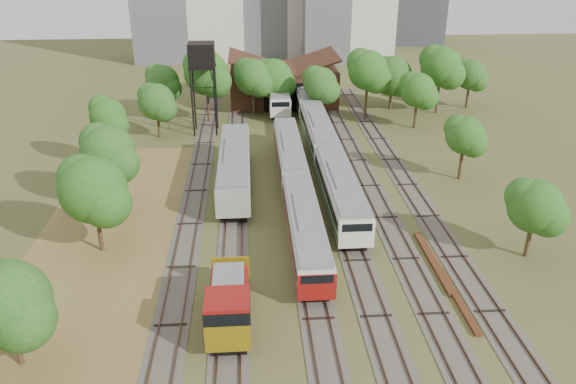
{
  "coord_description": "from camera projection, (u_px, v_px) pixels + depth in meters",
  "views": [
    {
      "loc": [
        -6.27,
        -27.72,
        23.85
      ],
      "look_at": [
        -3.0,
        18.68,
        2.5
      ],
      "focal_mm": 35.0,
      "sensor_mm": 36.0,
      "label": 1
    }
  ],
  "objects": [
    {
      "name": "railcar_rear",
      "position": [
        278.0,
        95.0,
        84.59
      ],
      "size": [
        2.95,
        16.08,
        3.65
      ],
      "color": "black",
      "rests_on": "ground"
    },
    {
      "name": "water_tower",
      "position": [
        202.0,
        57.0,
        70.53
      ],
      "size": [
        3.37,
        3.37,
        11.66
      ],
      "color": "black",
      "rests_on": "ground"
    },
    {
      "name": "maintenance_shed",
      "position": [
        283.0,
        84.0,
        86.77
      ],
      "size": [
        16.45,
        11.55,
        7.58
      ],
      "color": "#3C2316",
      "rests_on": "ground"
    },
    {
      "name": "shunter_locomotive",
      "position": [
        229.0,
        307.0,
        36.57
      ],
      "size": [
        2.83,
        8.1,
        3.71
      ],
      "color": "black",
      "rests_on": "ground"
    },
    {
      "name": "tree_band_right",
      "position": [
        458.0,
        130.0,
        59.9
      ],
      "size": [
        4.6,
        37.95,
        7.5
      ],
      "color": "#382616",
      "rests_on": "ground"
    },
    {
      "name": "ground",
      "position": [
        356.0,
        349.0,
        35.48
      ],
      "size": [
        240.0,
        240.0,
        0.0
      ],
      "primitive_type": "plane",
      "color": "#475123",
      "rests_on": "ground"
    },
    {
      "name": "rail_pile_near",
      "position": [
        433.0,
        262.0,
        44.72
      ],
      "size": [
        0.62,
        9.24,
        0.31
      ],
      "primitive_type": "cube",
      "color": "#573019",
      "rests_on": "ground"
    },
    {
      "name": "rail_pile_far",
      "position": [
        458.0,
        299.0,
        40.11
      ],
      "size": [
        0.5,
        7.98,
        0.26
      ],
      "primitive_type": "cube",
      "color": "#573019",
      "rests_on": "ground"
    },
    {
      "name": "railcar_red_set",
      "position": [
        296.0,
        186.0,
        54.18
      ],
      "size": [
        2.73,
        34.58,
        3.37
      ],
      "color": "black",
      "rests_on": "ground"
    },
    {
      "name": "railcar_green_set",
      "position": [
        318.0,
        132.0,
        68.46
      ],
      "size": [
        2.95,
        52.08,
        3.65
      ],
      "color": "black",
      "rests_on": "ground"
    },
    {
      "name": "old_grey_coach",
      "position": [
        235.0,
        167.0,
        57.62
      ],
      "size": [
        3.2,
        18.0,
        3.96
      ],
      "color": "black",
      "rests_on": "ground"
    },
    {
      "name": "tracks",
      "position": [
        306.0,
        188.0,
        58.09
      ],
      "size": [
        24.6,
        80.0,
        0.19
      ],
      "color": "#4C473D",
      "rests_on": "ground"
    },
    {
      "name": "dry_grass_patch",
      "position": [
        97.0,
        288.0,
        41.58
      ],
      "size": [
        14.0,
        60.0,
        0.04
      ],
      "primitive_type": "cube",
      "color": "brown",
      "rests_on": "ground"
    },
    {
      "name": "tree_band_left",
      "position": [
        85.0,
        185.0,
        45.69
      ],
      "size": [
        8.53,
        53.21,
        8.36
      ],
      "color": "#382616",
      "rests_on": "ground"
    },
    {
      "name": "tree_band_far",
      "position": [
        322.0,
        75.0,
        79.0
      ],
      "size": [
        49.17,
        10.99,
        9.85
      ],
      "color": "#382616",
      "rests_on": "ground"
    }
  ]
}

